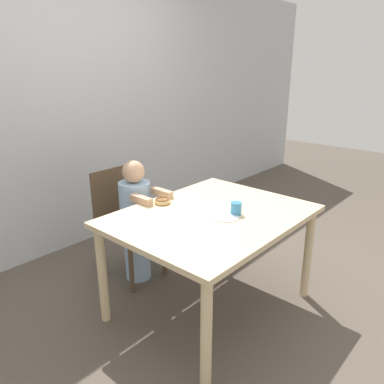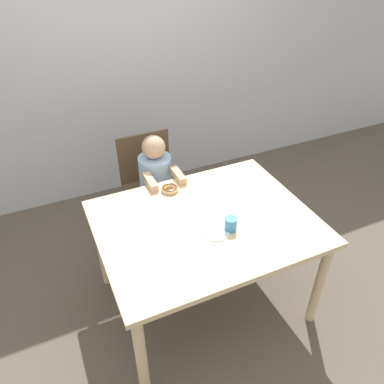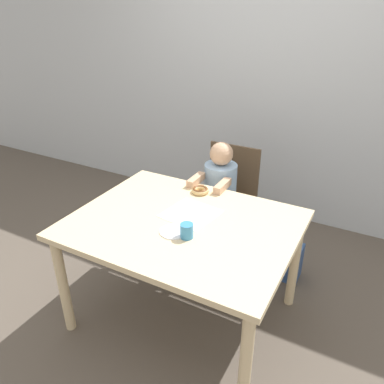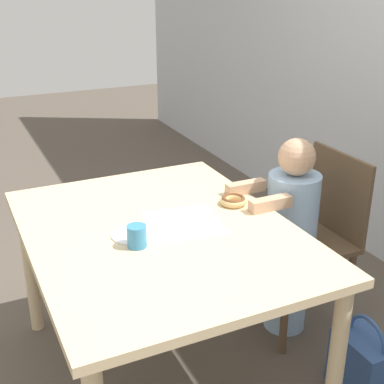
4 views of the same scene
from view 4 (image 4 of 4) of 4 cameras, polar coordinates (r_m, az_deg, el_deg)
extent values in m
plane|color=brown|center=(2.48, -3.05, -18.84)|extent=(12.00, 12.00, 0.00)
cube|color=beige|center=(2.08, -3.45, -4.38)|extent=(1.27, 0.99, 0.03)
cylinder|color=beige|center=(2.66, -16.87, -7.77)|extent=(0.06, 0.06, 0.68)
cylinder|color=beige|center=(2.87, 0.47, -4.31)|extent=(0.06, 0.06, 0.68)
cylinder|color=beige|center=(2.07, 15.12, -17.36)|extent=(0.06, 0.06, 0.68)
cube|color=brown|center=(2.58, 11.37, -5.26)|extent=(0.41, 0.43, 0.03)
cube|color=brown|center=(2.61, 15.36, -0.15)|extent=(0.41, 0.02, 0.40)
cylinder|color=brown|center=(2.73, 5.75, -8.87)|extent=(0.04, 0.04, 0.44)
cylinder|color=brown|center=(2.49, 9.87, -12.53)|extent=(0.04, 0.04, 0.44)
cylinder|color=brown|center=(2.91, 11.94, -7.13)|extent=(0.04, 0.04, 0.44)
cylinder|color=brown|center=(2.69, 16.33, -10.31)|extent=(0.04, 0.04, 0.44)
cylinder|color=#99BCE0|center=(2.66, 10.06, -9.69)|extent=(0.20, 0.20, 0.46)
cylinder|color=#99BCE0|center=(2.47, 10.69, -1.82)|extent=(0.24, 0.24, 0.34)
sphere|color=tan|center=(2.38, 11.12, 3.69)|extent=(0.17, 0.17, 0.17)
cube|color=tan|center=(2.41, 5.75, 0.50)|extent=(0.05, 0.19, 0.05)
cube|color=tan|center=(2.25, 8.35, -1.24)|extent=(0.05, 0.19, 0.05)
torus|color=#DBB270|center=(2.28, 4.43, -0.97)|extent=(0.11, 0.11, 0.03)
torus|color=brown|center=(2.28, 4.44, -0.71)|extent=(0.10, 0.10, 0.02)
cube|color=white|center=(2.11, -0.99, -3.33)|extent=(0.33, 0.33, 0.00)
cube|color=#2D4C84|center=(2.41, 17.72, -17.28)|extent=(0.25, 0.17, 0.27)
torus|color=#2D4C84|center=(2.33, 18.13, -14.70)|extent=(0.20, 0.02, 0.20)
cylinder|color=teal|center=(1.94, -5.91, -4.71)|extent=(0.07, 0.07, 0.08)
cylinder|color=white|center=(2.03, -6.34, -4.57)|extent=(0.16, 0.16, 0.01)
camera|label=1|loc=(3.57, -39.15, 17.82)|focal=35.00mm
camera|label=2|loc=(2.69, -49.32, 26.56)|focal=35.00mm
camera|label=3|loc=(1.23, -78.15, 14.79)|focal=35.00mm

